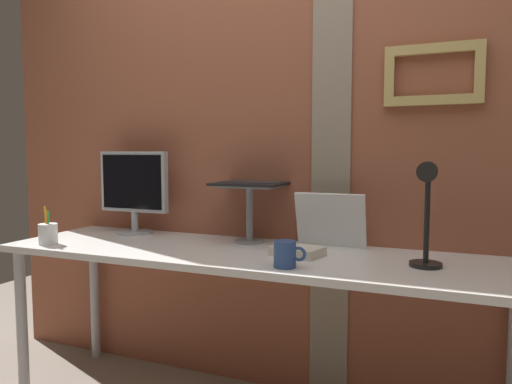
{
  "coord_description": "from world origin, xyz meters",
  "views": [
    {
      "loc": [
        0.69,
        -1.78,
        1.18
      ],
      "look_at": [
        -0.09,
        0.15,
        1.01
      ],
      "focal_mm": 32.76,
      "sensor_mm": 36.0,
      "label": 1
    }
  ],
  "objects_px": {
    "whiteboard_panel": "(330,220)",
    "monitor": "(134,186)",
    "desk_lamp": "(427,203)",
    "pen_cup": "(48,234)",
    "coffee_mug": "(286,254)",
    "laptop": "(255,173)"
  },
  "relations": [
    {
      "from": "pen_cup",
      "to": "coffee_mug",
      "type": "distance_m",
      "value": 1.16
    },
    {
      "from": "monitor",
      "to": "desk_lamp",
      "type": "distance_m",
      "value": 1.47
    },
    {
      "from": "whiteboard_panel",
      "to": "desk_lamp",
      "type": "distance_m",
      "value": 0.51
    },
    {
      "from": "laptop",
      "to": "coffee_mug",
      "type": "distance_m",
      "value": 0.63
    },
    {
      "from": "whiteboard_panel",
      "to": "monitor",
      "type": "bearing_deg",
      "value": -177.97
    },
    {
      "from": "desk_lamp",
      "to": "coffee_mug",
      "type": "relative_size",
      "value": 3.2
    },
    {
      "from": "whiteboard_panel",
      "to": "laptop",
      "type": "bearing_deg",
      "value": 174.46
    },
    {
      "from": "desk_lamp",
      "to": "coffee_mug",
      "type": "distance_m",
      "value": 0.54
    },
    {
      "from": "monitor",
      "to": "laptop",
      "type": "height_order",
      "value": "laptop"
    },
    {
      "from": "monitor",
      "to": "coffee_mug",
      "type": "relative_size",
      "value": 3.5
    },
    {
      "from": "monitor",
      "to": "pen_cup",
      "type": "distance_m",
      "value": 0.48
    },
    {
      "from": "whiteboard_panel",
      "to": "desk_lamp",
      "type": "height_order",
      "value": "desk_lamp"
    },
    {
      "from": "laptop",
      "to": "desk_lamp",
      "type": "bearing_deg",
      "value": -21.53
    },
    {
      "from": "desk_lamp",
      "to": "monitor",
      "type": "bearing_deg",
      "value": 170.62
    },
    {
      "from": "desk_lamp",
      "to": "pen_cup",
      "type": "relative_size",
      "value": 2.21
    },
    {
      "from": "monitor",
      "to": "pen_cup",
      "type": "relative_size",
      "value": 2.42
    },
    {
      "from": "whiteboard_panel",
      "to": "pen_cup",
      "type": "xyz_separation_m",
      "value": [
        -1.23,
        -0.43,
        -0.07
      ]
    },
    {
      "from": "monitor",
      "to": "desk_lamp",
      "type": "relative_size",
      "value": 1.1
    },
    {
      "from": "monitor",
      "to": "desk_lamp",
      "type": "height_order",
      "value": "monitor"
    },
    {
      "from": "laptop",
      "to": "whiteboard_panel",
      "type": "height_order",
      "value": "laptop"
    },
    {
      "from": "monitor",
      "to": "pen_cup",
      "type": "height_order",
      "value": "monitor"
    },
    {
      "from": "laptop",
      "to": "coffee_mug",
      "type": "bearing_deg",
      "value": -56.22
    }
  ]
}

